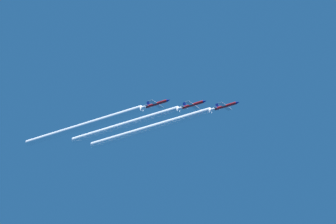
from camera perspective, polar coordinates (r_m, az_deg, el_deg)
jet_lead at (r=484.16m, az=2.85°, el=0.31°), size 8.18×11.91×2.86m
jet_second_echelon at (r=479.61m, az=1.26°, el=0.37°), size 8.18×11.91×2.86m
jet_third_echelon at (r=475.01m, az=-0.51°, el=0.42°), size 8.18×11.91×2.86m
smoke_trail_lead at (r=502.00m, az=-0.78°, el=-0.76°), size 2.70×63.36×2.70m
smoke_trail_second_echelon at (r=496.41m, az=-2.01°, el=-0.61°), size 2.70×56.24×2.70m
smoke_trail_third_echelon at (r=494.33m, az=-4.02°, el=-0.66°), size 2.70×62.32×2.70m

